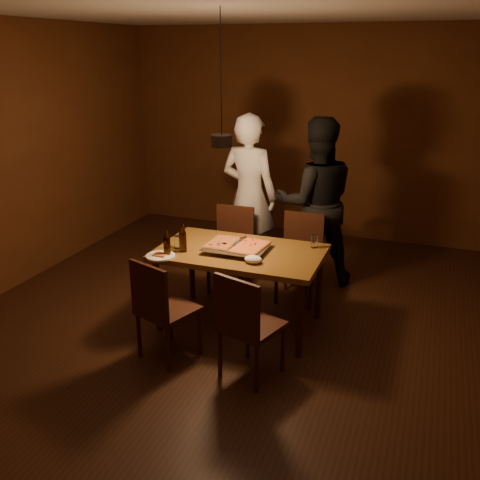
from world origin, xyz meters
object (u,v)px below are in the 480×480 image
(dining_table, at_px, (240,258))
(chair_far_right, at_px, (301,248))
(chair_near_left, at_px, (160,302))
(pizza_tray, at_px, (237,248))
(diner_white, at_px, (249,196))
(pendant_lamp, at_px, (222,140))
(plate_slice, at_px, (160,256))
(chair_near_right, at_px, (245,318))
(beer_bottle_b, at_px, (183,238))
(beer_bottle_a, at_px, (167,243))
(diner_dark, at_px, (315,202))
(chair_far_left, at_px, (232,240))

(dining_table, distance_m, chair_far_right, 0.89)
(chair_near_left, bearing_deg, chair_far_right, 83.92)
(pizza_tray, xyz_separation_m, diner_white, (-0.32, 1.26, 0.15))
(chair_far_right, xyz_separation_m, pendant_lamp, (-0.51, -0.88, 1.22))
(plate_slice, bearing_deg, pendant_lamp, 33.65)
(chair_near_right, height_order, beer_bottle_b, beer_bottle_b)
(chair_near_left, height_order, chair_near_right, same)
(dining_table, distance_m, chair_near_right, 0.91)
(dining_table, height_order, chair_near_left, chair_near_left)
(pizza_tray, relative_size, diner_white, 0.30)
(beer_bottle_a, height_order, diner_white, diner_white)
(chair_near_left, distance_m, beer_bottle_a, 0.59)
(beer_bottle_a, distance_m, pendant_lamp, 1.02)
(chair_far_right, relative_size, beer_bottle_b, 1.86)
(pizza_tray, bearing_deg, diner_white, 106.76)
(dining_table, bearing_deg, beer_bottle_a, -147.93)
(pizza_tray, height_order, plate_slice, pizza_tray)
(beer_bottle_b, height_order, diner_dark, diner_dark)
(chair_near_left, xyz_separation_m, diner_dark, (0.81, 2.06, 0.38))
(diner_white, bearing_deg, beer_bottle_a, 92.10)
(dining_table, height_order, pendant_lamp, pendant_lamp)
(chair_far_left, xyz_separation_m, plate_slice, (-0.22, -1.18, 0.22))
(dining_table, height_order, plate_slice, plate_slice)
(beer_bottle_b, distance_m, diner_white, 1.45)
(pizza_tray, bearing_deg, pendant_lamp, -146.37)
(pizza_tray, xyz_separation_m, plate_slice, (-0.58, -0.38, -0.01))
(chair_far_right, xyz_separation_m, chair_near_left, (-0.77, -1.61, 0.00))
(chair_near_left, bearing_deg, chair_near_right, 18.27)
(dining_table, xyz_separation_m, diner_dark, (0.41, 1.24, 0.24))
(beer_bottle_b, bearing_deg, beer_bottle_a, -119.83)
(chair_near_right, relative_size, beer_bottle_b, 2.03)
(diner_dark, bearing_deg, pendant_lamp, 43.92)
(chair_far_right, relative_size, pendant_lamp, 0.44)
(chair_near_right, relative_size, diner_white, 0.29)
(chair_near_left, distance_m, beer_bottle_b, 0.70)
(beer_bottle_a, bearing_deg, chair_far_left, 81.02)
(beer_bottle_b, xyz_separation_m, diner_dark, (0.89, 1.45, 0.04))
(pizza_tray, bearing_deg, beer_bottle_b, -155.13)
(chair_near_right, relative_size, pendant_lamp, 0.48)
(chair_far_left, relative_size, beer_bottle_a, 2.03)
(beer_bottle_a, relative_size, diner_white, 0.13)
(plate_slice, xyz_separation_m, pendant_lamp, (0.47, 0.31, 1.00))
(chair_far_left, xyz_separation_m, pizza_tray, (0.35, -0.80, 0.24))
(pendant_lamp, bearing_deg, plate_slice, -146.35)
(pizza_tray, distance_m, beer_bottle_b, 0.50)
(chair_near_left, height_order, plate_slice, chair_near_left)
(dining_table, distance_m, diner_white, 1.32)
(chair_far_left, bearing_deg, diner_white, -96.08)
(diner_dark, height_order, pendant_lamp, pendant_lamp)
(chair_near_left, height_order, beer_bottle_a, beer_bottle_a)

